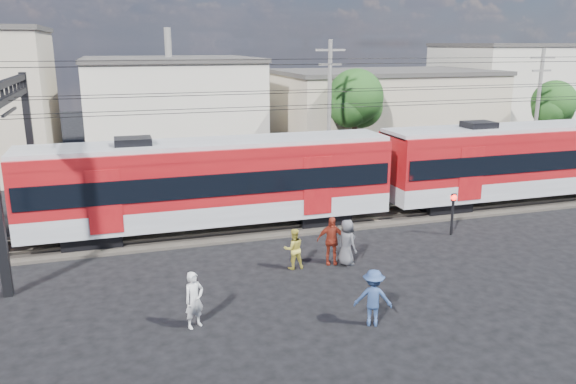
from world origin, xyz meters
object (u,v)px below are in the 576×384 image
at_px(pedestrian_a, 194,300).
at_px(car_silver, 568,161).
at_px(commuter_train, 216,180).
at_px(pedestrian_c, 373,298).
at_px(crossing_signal, 453,206).

bearing_deg(pedestrian_a, car_silver, 1.81).
bearing_deg(commuter_train, pedestrian_a, -104.53).
relative_size(commuter_train, pedestrian_c, 28.42).
relative_size(pedestrian_a, pedestrian_c, 0.99).
bearing_deg(crossing_signal, pedestrian_a, -157.34).
xyz_separation_m(pedestrian_a, crossing_signal, (12.10, 5.05, 0.44)).
height_order(pedestrian_a, crossing_signal, crossing_signal).
xyz_separation_m(car_silver, crossing_signal, (-15.04, -9.36, 0.70)).
relative_size(commuter_train, pedestrian_a, 28.73).
xyz_separation_m(pedestrian_c, crossing_signal, (6.95, 6.51, 0.43)).
bearing_deg(pedestrian_c, crossing_signal, -113.78).
bearing_deg(pedestrian_c, car_silver, -121.07).
height_order(car_silver, crossing_signal, crossing_signal).
distance_m(commuter_train, car_silver, 25.68).
relative_size(pedestrian_a, car_silver, 0.48).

